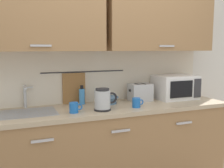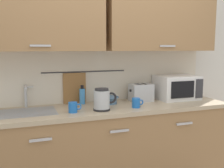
{
  "view_description": "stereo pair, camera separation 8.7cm",
  "coord_description": "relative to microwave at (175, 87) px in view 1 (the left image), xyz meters",
  "views": [
    {
      "loc": [
        -0.92,
        -2.12,
        1.48
      ],
      "look_at": [
        0.05,
        0.33,
        1.12
      ],
      "focal_mm": 42.39,
      "sensor_mm": 36.0,
      "label": 1
    },
    {
      "loc": [
        -0.84,
        -2.15,
        1.48
      ],
      "look_at": [
        0.05,
        0.33,
        1.12
      ],
      "focal_mm": 42.39,
      "sensor_mm": 36.0,
      "label": 2
    }
  ],
  "objects": [
    {
      "name": "mug_by_kettle",
      "position": [
        -0.62,
        -0.25,
        -0.09
      ],
      "size": [
        0.12,
        0.08,
        0.09
      ],
      "color": "blue",
      "rests_on": "counter_unit"
    },
    {
      "name": "sink_faucet",
      "position": [
        -1.63,
        0.12,
        0.01
      ],
      "size": [
        0.09,
        0.17,
        0.22
      ],
      "color": "#B2B5BA",
      "rests_on": "counter_unit"
    },
    {
      "name": "dish_soap_bottle",
      "position": [
        -1.08,
        0.1,
        -0.05
      ],
      "size": [
        0.06,
        0.06,
        0.2
      ],
      "color": "#3F8CD8",
      "rests_on": "counter_unit"
    },
    {
      "name": "counter_unit",
      "position": [
        -0.87,
        -0.11,
        -0.58
      ],
      "size": [
        2.53,
        0.64,
        0.9
      ],
      "color": "#997047",
      "rests_on": "ground"
    },
    {
      "name": "electric_kettle",
      "position": [
        -0.97,
        -0.24,
        -0.03
      ],
      "size": [
        0.23,
        0.16,
        0.21
      ],
      "color": "black",
      "rests_on": "counter_unit"
    },
    {
      "name": "back_wall_assembly",
      "position": [
        -0.86,
        0.12,
        0.49
      ],
      "size": [
        3.7,
        0.41,
        2.5
      ],
      "color": "silver",
      "rests_on": "ground"
    },
    {
      "name": "microwave",
      "position": [
        0.0,
        0.0,
        0.0
      ],
      "size": [
        0.46,
        0.35,
        0.27
      ],
      "color": "white",
      "rests_on": "counter_unit"
    },
    {
      "name": "mixing_bowl",
      "position": [
        -0.81,
        0.02,
        -0.09
      ],
      "size": [
        0.21,
        0.21,
        0.08
      ],
      "color": "#4C7093",
      "rests_on": "counter_unit"
    },
    {
      "name": "mug_near_sink",
      "position": [
        -1.24,
        -0.24,
        -0.09
      ],
      "size": [
        0.12,
        0.08,
        0.09
      ],
      "color": "blue",
      "rests_on": "counter_unit"
    },
    {
      "name": "toaster",
      "position": [
        -0.43,
        0.03,
        -0.04
      ],
      "size": [
        0.26,
        0.17,
        0.19
      ],
      "color": "#B7BABF",
      "rests_on": "counter_unit"
    }
  ]
}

